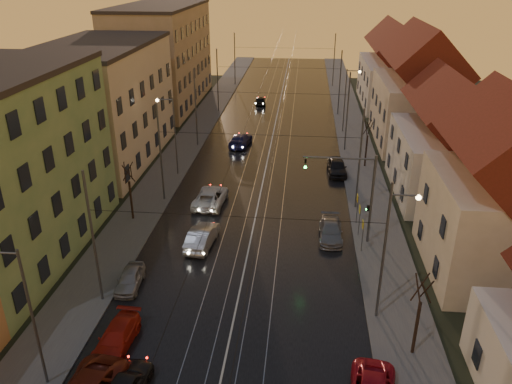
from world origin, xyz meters
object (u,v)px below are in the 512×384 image
(traffic_light_mast, at_px, (359,188))
(driving_car_3, at_px, (240,140))
(driving_car_1, at_px, (202,237))
(parked_right_1, at_px, (331,231))
(parked_right_2, at_px, (337,167))
(street_lamp_1, at_px, (391,240))
(parked_left_2, at_px, (116,338))
(street_lamp_0, at_px, (24,306))
(driving_car_4, at_px, (260,101))
(street_lamp_2, at_px, (172,129))
(driving_car_2, at_px, (211,197))
(parked_left_3, at_px, (130,279))
(street_lamp_3, at_px, (348,94))

(traffic_light_mast, height_order, driving_car_3, traffic_light_mast)
(driving_car_1, distance_m, parked_right_1, 10.01)
(parked_right_2, bearing_deg, street_lamp_1, -87.95)
(driving_car_3, distance_m, parked_left_2, 34.62)
(street_lamp_0, distance_m, street_lamp_1, 19.89)
(driving_car_4, bearing_deg, parked_right_1, 95.90)
(street_lamp_0, xyz_separation_m, street_lamp_2, (0.00, 28.00, 0.00))
(driving_car_2, bearing_deg, parked_left_2, 87.59)
(parked_right_2, bearing_deg, street_lamp_2, -176.18)
(street_lamp_1, bearing_deg, parked_left_3, 177.59)
(street_lamp_0, bearing_deg, street_lamp_3, 67.52)
(street_lamp_1, xyz_separation_m, driving_car_1, (-12.69, 6.42, -4.12))
(parked_left_3, xyz_separation_m, parked_right_2, (14.65, 21.16, 0.16))
(street_lamp_2, relative_size, parked_right_1, 1.81)
(street_lamp_1, bearing_deg, driving_car_2, 134.46)
(driving_car_1, relative_size, driving_car_3, 0.92)
(street_lamp_3, xyz_separation_m, driving_car_4, (-11.98, 12.57, -4.24))
(street_lamp_2, xyz_separation_m, street_lamp_3, (18.21, 16.00, 0.00))
(parked_left_3, height_order, parked_right_2, parked_right_2)
(traffic_light_mast, height_order, driving_car_4, traffic_light_mast)
(street_lamp_0, relative_size, street_lamp_1, 1.00)
(street_lamp_0, height_order, street_lamp_2, same)
(driving_car_3, xyz_separation_m, parked_left_2, (-2.65, -34.52, -0.12))
(driving_car_1, relative_size, parked_right_2, 1.03)
(street_lamp_0, height_order, parked_left_2, street_lamp_0)
(street_lamp_1, xyz_separation_m, traffic_light_mast, (-1.11, 8.00, -0.29))
(street_lamp_3, height_order, parked_left_2, street_lamp_3)
(parked_left_2, bearing_deg, street_lamp_0, -130.66)
(traffic_light_mast, relative_size, parked_left_3, 2.01)
(parked_left_3, xyz_separation_m, parked_right_1, (13.52, 7.80, 0.03))
(parked_left_3, bearing_deg, street_lamp_1, -5.59)
(street_lamp_1, bearing_deg, parked_right_2, 94.64)
(parked_left_2, bearing_deg, driving_car_3, 88.70)
(driving_car_2, height_order, parked_left_2, driving_car_2)
(parked_right_2, bearing_deg, driving_car_2, -147.03)
(street_lamp_1, bearing_deg, traffic_light_mast, 97.91)
(traffic_light_mast, bearing_deg, parked_left_2, -137.59)
(driving_car_3, relative_size, parked_right_2, 1.12)
(driving_car_4, distance_m, parked_right_1, 41.09)
(street_lamp_3, xyz_separation_m, traffic_light_mast, (-1.11, -28.00, -0.29))
(driving_car_1, bearing_deg, driving_car_4, -85.69)
(street_lamp_0, bearing_deg, parked_left_3, 78.39)
(traffic_light_mast, xyz_separation_m, parked_left_2, (-14.19, -12.96, -3.98))
(driving_car_1, distance_m, parked_right_2, 18.90)
(driving_car_2, height_order, driving_car_3, driving_car_2)
(parked_right_1, height_order, parked_right_2, parked_right_2)
(street_lamp_2, bearing_deg, street_lamp_1, -47.68)
(traffic_light_mast, relative_size, parked_right_2, 1.59)
(street_lamp_2, distance_m, driving_car_2, 9.06)
(parked_right_2, bearing_deg, street_lamp_3, 80.26)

